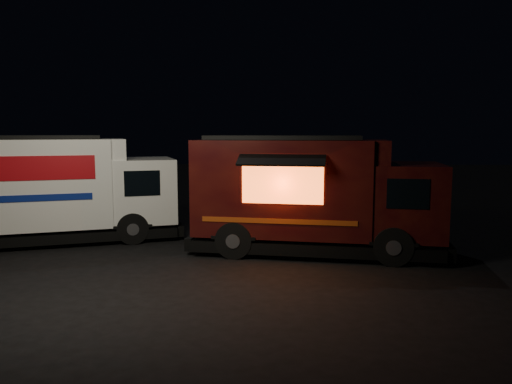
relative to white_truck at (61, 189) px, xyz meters
name	(u,v)px	position (x,y,z in m)	size (l,w,h in m)	color
ground	(204,259)	(4.81, -2.14, -1.67)	(80.00, 80.00, 0.00)	black
white_truck	(61,189)	(0.00, 0.00, 0.00)	(7.38, 2.52, 3.35)	white
red_truck	(317,194)	(7.95, -1.15, 0.00)	(7.20, 2.65, 3.35)	#3E100B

